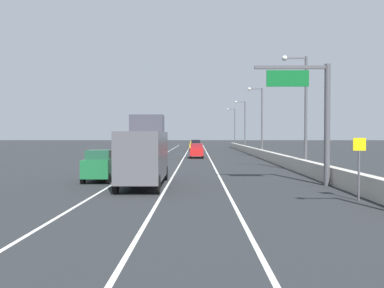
{
  "coord_description": "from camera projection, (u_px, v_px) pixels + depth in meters",
  "views": [
    {
      "loc": [
        -0.15,
        -2.16,
        3.17
      ],
      "look_at": [
        -0.79,
        46.83,
        2.02
      ],
      "focal_mm": 38.53,
      "sensor_mm": 36.0,
      "label": 1
    }
  ],
  "objects": [
    {
      "name": "lane_stripe_right",
      "position": [
        209.0,
        157.0,
        57.2
      ],
      "size": [
        0.16,
        130.0,
        0.0
      ],
      "primitive_type": "cube",
      "color": "silver",
      "rests_on": "ground_plane"
    },
    {
      "name": "ground_plane",
      "position": [
        198.0,
        154.0,
        66.21
      ],
      "size": [
        320.0,
        320.0,
        0.0
      ],
      "primitive_type": "plane",
      "color": "#26282B"
    },
    {
      "name": "overhead_sign_gantry",
      "position": [
        315.0,
        109.0,
        25.33
      ],
      "size": [
        4.68,
        0.36,
        7.5
      ],
      "color": "#47474C",
      "rests_on": "ground_plane"
    },
    {
      "name": "box_truck",
      "position": [
        144.0,
        153.0,
        25.23
      ],
      "size": [
        2.55,
        8.08,
        4.43
      ],
      "color": "#4C4C51",
      "rests_on": "ground_plane"
    },
    {
      "name": "car_red_2",
      "position": [
        197.0,
        151.0,
        55.14
      ],
      "size": [
        1.86,
        4.05,
        1.96
      ],
      "color": "red",
      "rests_on": "ground_plane"
    },
    {
      "name": "lane_stripe_center",
      "position": [
        184.0,
        157.0,
        57.24
      ],
      "size": [
        0.16,
        130.0,
        0.0
      ],
      "primitive_type": "cube",
      "color": "silver",
      "rests_on": "ground_plane"
    },
    {
      "name": "jersey_barrier_right",
      "position": [
        281.0,
        160.0,
        42.1
      ],
      "size": [
        0.6,
        120.0,
        1.1
      ],
      "primitive_type": "cube",
      "color": "#B2ADA3",
      "rests_on": "ground_plane"
    },
    {
      "name": "lamp_post_right_second",
      "position": [
        303.0,
        105.0,
        34.33
      ],
      "size": [
        2.14,
        0.44,
        9.74
      ],
      "color": "#4C4C51",
      "rests_on": "ground_plane"
    },
    {
      "name": "lamp_post_right_third",
      "position": [
        260.0,
        117.0,
        57.6
      ],
      "size": [
        2.14,
        0.44,
        9.74
      ],
      "color": "#4C4C51",
      "rests_on": "ground_plane"
    },
    {
      "name": "lane_stripe_left",
      "position": [
        159.0,
        157.0,
        57.29
      ],
      "size": [
        0.16,
        130.0,
        0.0
      ],
      "primitive_type": "cube",
      "color": "silver",
      "rests_on": "ground_plane"
    },
    {
      "name": "lamp_post_right_fifth",
      "position": [
        234.0,
        125.0,
        104.14
      ],
      "size": [
        2.14,
        0.44,
        9.74
      ],
      "color": "#4C4C51",
      "rests_on": "ground_plane"
    },
    {
      "name": "car_yellow_1",
      "position": [
        195.0,
        145.0,
        85.41
      ],
      "size": [
        2.1,
        4.22,
        1.86
      ],
      "color": "gold",
      "rests_on": "ground_plane"
    },
    {
      "name": "car_green_3",
      "position": [
        101.0,
        165.0,
        27.91
      ],
      "size": [
        1.87,
        4.35,
        2.13
      ],
      "color": "#196033",
      "rests_on": "ground_plane"
    },
    {
      "name": "speed_advisory_sign",
      "position": [
        359.0,
        164.0,
        19.6
      ],
      "size": [
        0.6,
        0.11,
        3.0
      ],
      "color": "#4C4C51",
      "rests_on": "ground_plane"
    },
    {
      "name": "lamp_post_right_fourth",
      "position": [
        244.0,
        122.0,
        80.87
      ],
      "size": [
        2.14,
        0.44,
        9.74
      ],
      "color": "#4C4C51",
      "rests_on": "ground_plane"
    },
    {
      "name": "car_black_0",
      "position": [
        196.0,
        145.0,
        77.93
      ],
      "size": [
        1.99,
        4.13,
        2.14
      ],
      "color": "black",
      "rests_on": "ground_plane"
    }
  ]
}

